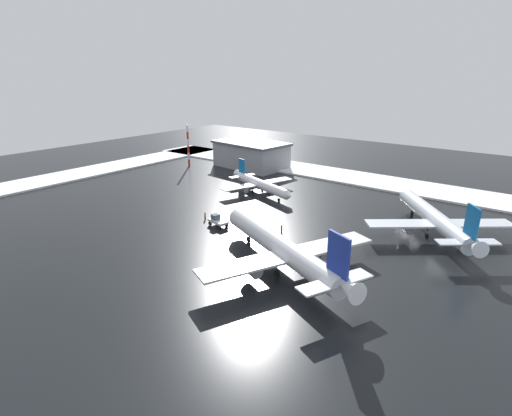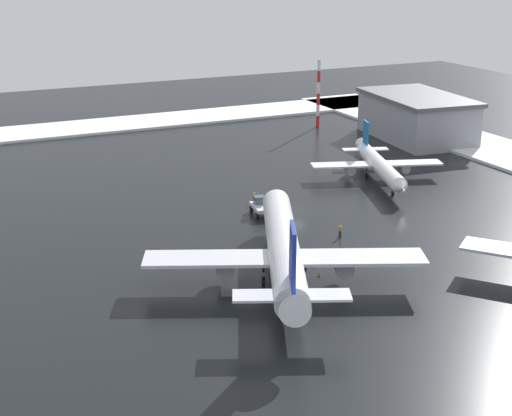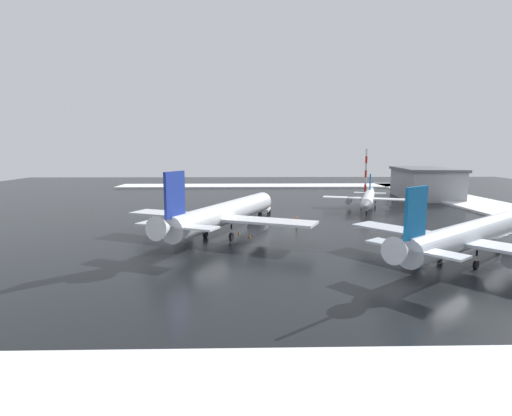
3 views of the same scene
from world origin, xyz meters
name	(u,v)px [view 2 (image 2 of 3)]	position (x,y,z in m)	size (l,w,h in m)	color
ground_plane	(297,210)	(0.00, 0.00, 0.00)	(240.00, 240.00, 0.00)	black
snow_bank_right	(152,121)	(67.00, 0.00, 0.27)	(14.00, 116.00, 0.54)	white
airplane_parked_portside	(283,248)	(-21.30, 13.19, 3.75)	(36.14, 30.67, 11.34)	silver
airplane_far_rear	(379,165)	(7.81, -19.46, 2.59)	(25.65, 21.64, 7.85)	white
pushback_tug	(260,206)	(0.54, 5.61, 1.28)	(4.90, 2.95, 2.50)	silver
ground_crew_mid_apron	(254,197)	(5.68, 4.17, 0.97)	(0.36, 0.36, 1.71)	black
ground_crew_by_nose_gear	(340,230)	(-12.42, 0.17, 0.97)	(0.36, 0.36, 1.71)	black
antenna_mast	(318,93)	(47.71, -30.62, 7.17)	(0.70, 0.70, 14.35)	red
cargo_hangar	(417,117)	(29.57, -42.84, 4.44)	(26.46, 17.58, 8.80)	gray
traffic_cone_near_nose	(294,268)	(-19.63, 10.89, 0.28)	(0.36, 0.36, 0.55)	orange
traffic_cone_mid_line	(227,277)	(-18.73, 19.18, 0.28)	(0.36, 0.36, 0.55)	orange
traffic_cone_wingtip_side	(319,274)	(-22.53, 9.10, 0.28)	(0.36, 0.36, 0.55)	orange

